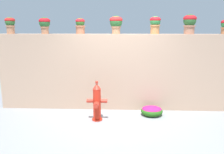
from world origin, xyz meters
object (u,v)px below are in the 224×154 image
at_px(flower_bush_left, 152,111).
at_px(potted_plant_4, 155,23).
at_px(potted_plant_3, 116,23).
at_px(potted_plant_5, 190,22).
at_px(potted_plant_0, 10,23).
at_px(fire_hydrant, 97,103).
at_px(potted_plant_1, 45,23).
at_px(potted_plant_2, 80,25).

bearing_deg(flower_bush_left, potted_plant_4, 82.08).
distance_m(potted_plant_3, potted_plant_5, 1.80).
height_order(potted_plant_5, flower_bush_left, potted_plant_5).
bearing_deg(potted_plant_0, potted_plant_3, 0.61).
height_order(potted_plant_0, potted_plant_4, potted_plant_4).
relative_size(potted_plant_3, potted_plant_4, 1.03).
relative_size(potted_plant_5, flower_bush_left, 0.91).
xyz_separation_m(potted_plant_3, potted_plant_4, (0.97, 0.01, -0.02)).
height_order(potted_plant_0, fire_hydrant, potted_plant_0).
xyz_separation_m(potted_plant_0, potted_plant_1, (0.89, -0.02, 0.00)).
bearing_deg(potted_plant_2, potted_plant_3, -1.06).
bearing_deg(potted_plant_2, potted_plant_4, -0.10).
xyz_separation_m(potted_plant_4, flower_bush_left, (-0.08, -0.56, -2.07)).
bearing_deg(potted_plant_4, flower_bush_left, -97.92).
bearing_deg(flower_bush_left, potted_plant_5, 30.65).
xyz_separation_m(potted_plant_4, fire_hydrant, (-1.37, -0.92, -1.77)).
xyz_separation_m(potted_plant_0, fire_hydrant, (2.27, -0.87, -1.77)).
relative_size(potted_plant_2, potted_plant_3, 0.88).
xyz_separation_m(potted_plant_0, potted_plant_2, (1.77, 0.05, -0.03)).
bearing_deg(fire_hydrant, potted_plant_2, 118.32).
distance_m(potted_plant_0, potted_plant_4, 3.64).
distance_m(potted_plant_2, flower_bush_left, 2.77).
relative_size(potted_plant_3, potted_plant_5, 0.93).
bearing_deg(potted_plant_1, fire_hydrant, -31.79).
xyz_separation_m(fire_hydrant, flower_bush_left, (1.29, 0.35, -0.30)).
relative_size(potted_plant_2, fire_hydrant, 0.43).
height_order(potted_plant_1, flower_bush_left, potted_plant_1).
bearing_deg(potted_plant_2, potted_plant_0, -178.54).
bearing_deg(potted_plant_5, potted_plant_3, 179.77).
distance_m(potted_plant_2, potted_plant_5, 2.70).
height_order(potted_plant_3, fire_hydrant, potted_plant_3).
height_order(potted_plant_3, flower_bush_left, potted_plant_3).
distance_m(potted_plant_0, flower_bush_left, 4.15).
distance_m(potted_plant_0, potted_plant_3, 2.67).
xyz_separation_m(potted_plant_0, flower_bush_left, (3.56, -0.52, -2.07)).
bearing_deg(fire_hydrant, flower_bush_left, 15.32).
bearing_deg(potted_plant_0, fire_hydrant, -21.08).
bearing_deg(potted_plant_4, potted_plant_5, -1.42).
bearing_deg(potted_plant_3, flower_bush_left, -31.67).
relative_size(potted_plant_1, potted_plant_4, 0.94).
relative_size(potted_plant_1, potted_plant_5, 0.86).
relative_size(potted_plant_1, potted_plant_2, 1.04).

